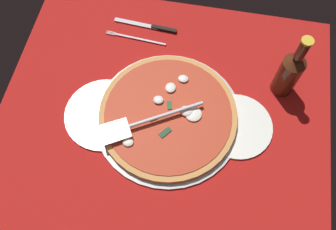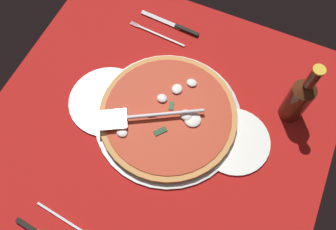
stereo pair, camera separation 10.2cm
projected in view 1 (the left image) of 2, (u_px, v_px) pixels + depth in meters
ground_plane at (160, 133)px, 102.47cm from camera, size 95.09×95.09×0.80cm
checker_pattern at (160, 132)px, 102.06cm from camera, size 95.09×95.09×0.10cm
pizza_pan at (168, 117)px, 103.47cm from camera, size 42.02×42.02×0.99cm
dinner_plate_left at (104, 114)px, 103.85cm from camera, size 22.71×22.71×1.00cm
dinner_plate_right at (237, 126)px, 102.28cm from camera, size 20.03×20.03×1.00cm
pizza at (168, 115)px, 102.08cm from camera, size 39.23×39.23×3.36cm
pizza_server at (145, 121)px, 98.31cm from camera, size 27.52×17.85×1.00cm
place_setting_far at (144, 33)px, 116.34cm from camera, size 22.21×13.79×1.40cm
beer_bottle at (290, 72)px, 99.80cm from camera, size 6.43×6.43×23.61cm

